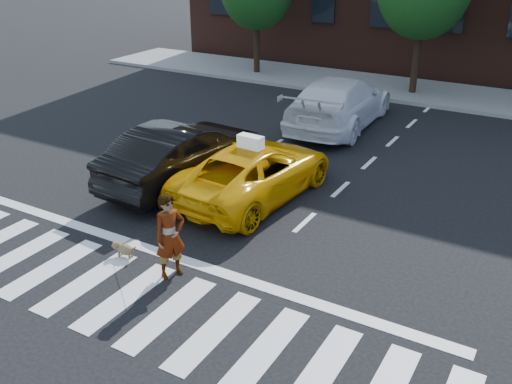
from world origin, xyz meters
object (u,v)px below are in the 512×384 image
white_suv (339,102)px  woman (170,236)px  black_sedan (183,154)px  taxi (255,171)px  dog (123,249)px

white_suv → woman: woman is taller
black_sedan → white_suv: size_ratio=0.85×
woman → white_suv: bearing=29.6°
black_sedan → woman: woman is taller
taxi → woman: 4.08m
woman → dog: woman is taller
white_suv → dog: 10.57m
black_sedan → woman: (2.58, -3.84, 0.04)m
dog → white_suv: bearing=77.3°
black_sedan → white_suv: 6.95m
white_suv → taxi: bearing=90.5°
black_sedan → dog: (1.26, -3.80, -0.63)m
black_sedan → woman: size_ratio=2.88×
taxi → black_sedan: black_sedan is taller
white_suv → black_sedan: bearing=72.7°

